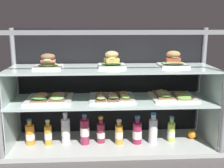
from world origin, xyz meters
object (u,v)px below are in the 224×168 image
Objects in this scene: open_sandwich_tray_center at (49,98)px; juice_bottle_front_middle at (85,131)px; open_sandwich_tray_mid_left at (172,96)px; juice_bottle_front_left_end at (153,130)px; juice_bottle_front_fourth at (119,134)px; juice_bottle_back_center at (171,132)px; juice_bottle_tucked_behind at (66,131)px; plated_roll_sandwich_center at (173,61)px; plated_roll_sandwich_mid_left at (112,62)px; juice_bottle_near_post at (101,133)px; orange_fruit_beside_bottles at (192,134)px; open_sandwich_tray_near_left_corner at (113,97)px; juice_bottle_back_right at (30,135)px; juice_bottle_front_second at (48,135)px; plated_roll_sandwich_far_left at (48,63)px; juice_bottle_back_left at (137,133)px.

open_sandwich_tray_center reaches higher than juice_bottle_front_middle.
juice_bottle_front_left_end is at bearing -158.44° from open_sandwich_tray_mid_left.
juice_bottle_front_fourth is 0.96× the size of juice_bottle_back_center.
open_sandwich_tray_mid_left is at bearing 21.56° from juice_bottle_front_left_end.
plated_roll_sandwich_center is at bearing 3.33° from juice_bottle_tucked_behind.
plated_roll_sandwich_mid_left is 0.47m from plated_roll_sandwich_center.
open_sandwich_tray_center is 1.62× the size of juice_bottle_near_post.
juice_bottle_front_left_end is 0.35m from orange_fruit_beside_bottles.
open_sandwich_tray_near_left_corner is 0.54m from juice_bottle_back_center.
juice_bottle_front_middle reaches higher than juice_bottle_back_center.
juice_bottle_front_middle is 0.53m from juice_bottle_front_left_end.
plated_roll_sandwich_center is 1.07× the size of juice_bottle_front_fourth.
juice_bottle_back_center is (0.56, -0.00, -0.00)m from juice_bottle_near_post.
juice_bottle_front_middle is (0.42, -0.02, 0.02)m from juice_bottle_back_right.
juice_bottle_back_center is at bearing -2.68° from open_sandwich_tray_near_left_corner.
juice_bottle_near_post is at bearing 175.99° from juice_bottle_front_left_end.
juice_bottle_tucked_behind is at bearing 8.51° from juice_bottle_front_second.
plated_roll_sandwich_mid_left is 0.27m from open_sandwich_tray_near_left_corner.
plated_roll_sandwich_center is at bearing 10.47° from juice_bottle_front_fourth.
plated_roll_sandwich_far_left is 0.47m from plated_roll_sandwich_mid_left.
juice_bottle_front_middle is (0.15, -0.02, -0.00)m from juice_bottle_tucked_behind.
juice_bottle_front_middle is at bearing -170.10° from open_sandwich_tray_near_left_corner.
open_sandwich_tray_mid_left reaches higher than juice_bottle_front_fourth.
open_sandwich_tray_center is 1.17m from orange_fruit_beside_bottles.
open_sandwich_tray_mid_left is 4.77× the size of orange_fruit_beside_bottles.
plated_roll_sandwich_far_left reaches higher than juice_bottle_back_center.
plated_roll_sandwich_center is 0.88× the size of juice_bottle_front_middle.
juice_bottle_tucked_behind reaches higher than juice_bottle_front_second.
plated_roll_sandwich_mid_left is 0.95× the size of juice_bottle_near_post.
juice_bottle_front_middle is at bearing -2.07° from juice_bottle_back_right.
open_sandwich_tray_near_left_corner reaches higher than juice_bottle_front_middle.
juice_bottle_front_fourth is 0.60m from orange_fruit_beside_bottles.
open_sandwich_tray_near_left_corner is at bearing -76.45° from plated_roll_sandwich_mid_left.
plated_roll_sandwich_center is at bearing 87.00° from juice_bottle_back_center.
plated_roll_sandwich_mid_left is at bearing 174.73° from juice_bottle_back_center.
open_sandwich_tray_center is at bearing -179.50° from open_sandwich_tray_near_left_corner.
open_sandwich_tray_mid_left is (0.94, 0.02, -0.00)m from open_sandwich_tray_center.
plated_roll_sandwich_mid_left is 1.01× the size of juice_bottle_front_second.
juice_bottle_front_second is 1.02× the size of juice_bottle_front_fourth.
plated_roll_sandwich_center is 0.87m from juice_bottle_front_middle.
plated_roll_sandwich_mid_left is at bearing 23.99° from juice_bottle_near_post.
juice_bottle_back_right reaches higher than juice_bottle_front_second.
open_sandwich_tray_mid_left reaches higher than juice_bottle_near_post.
juice_bottle_tucked_behind is (0.11, -0.02, -0.53)m from plated_roll_sandwich_far_left.
juice_bottle_back_center is 0.19m from orange_fruit_beside_bottles.
open_sandwich_tray_center is 1.68× the size of juice_bottle_back_center.
juice_bottle_back_left is at bearing -1.65° from juice_bottle_back_right.
juice_bottle_front_middle is at bearing 178.78° from juice_bottle_back_left.
open_sandwich_tray_center is at bearing 60.60° from juice_bottle_front_second.
open_sandwich_tray_mid_left is (0.47, -0.01, -0.27)m from plated_roll_sandwich_mid_left.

